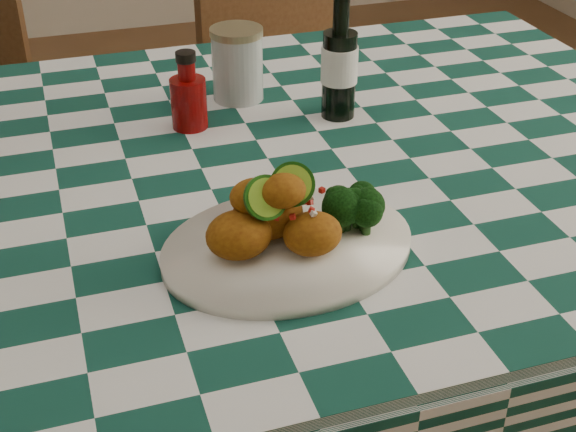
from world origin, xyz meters
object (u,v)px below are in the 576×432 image
object	(u,v)px
plate	(288,247)
mason_jar	(237,64)
dining_table	(214,367)
wooden_chair_right	(312,121)
beer_bottle	(340,55)
ketchup_bottle	(188,90)
fried_chicken_pile	(281,209)

from	to	relation	value
plate	mason_jar	xyz separation A→B (m)	(0.06, 0.48, 0.05)
dining_table	mason_jar	distance (m)	0.52
wooden_chair_right	beer_bottle	bearing A→B (deg)	-116.83
ketchup_bottle	beer_bottle	world-z (taller)	beer_bottle
beer_bottle	wooden_chair_right	xyz separation A→B (m)	(0.18, 0.62, -0.42)
mason_jar	beer_bottle	size ratio (longest dim) A/B	0.59
ketchup_bottle	mason_jar	distance (m)	0.14
mason_jar	wooden_chair_right	size ratio (longest dim) A/B	0.13
dining_table	plate	size ratio (longest dim) A/B	5.20
dining_table	plate	xyz separation A→B (m)	(0.05, -0.25, 0.40)
beer_bottle	wooden_chair_right	bearing A→B (deg)	74.12
plate	wooden_chair_right	distance (m)	1.10
plate	beer_bottle	bearing A→B (deg)	60.65
plate	ketchup_bottle	world-z (taller)	ketchup_bottle
dining_table	mason_jar	xyz separation A→B (m)	(0.12, 0.23, 0.46)
ketchup_bottle	fried_chicken_pile	bearing A→B (deg)	-85.46
fried_chicken_pile	beer_bottle	xyz separation A→B (m)	(0.21, 0.36, 0.04)
wooden_chair_right	ketchup_bottle	bearing A→B (deg)	-136.57
dining_table	ketchup_bottle	size ratio (longest dim) A/B	13.09
mason_jar	dining_table	bearing A→B (deg)	-117.02
beer_bottle	wooden_chair_right	distance (m)	0.77
dining_table	fried_chicken_pile	xyz separation A→B (m)	(0.05, -0.25, 0.46)
wooden_chair_right	plate	bearing A→B (deg)	-122.11
beer_bottle	wooden_chair_right	world-z (taller)	beer_bottle
mason_jar	beer_bottle	world-z (taller)	beer_bottle
ketchup_bottle	wooden_chair_right	size ratio (longest dim) A/B	0.13
mason_jar	beer_bottle	bearing A→B (deg)	-40.70
plate	wooden_chair_right	world-z (taller)	wooden_chair_right
wooden_chair_right	dining_table	bearing A→B (deg)	-131.66
mason_jar	wooden_chair_right	distance (m)	0.70
dining_table	mason_jar	bearing A→B (deg)	62.98
fried_chicken_pile	wooden_chair_right	bearing A→B (deg)	68.39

